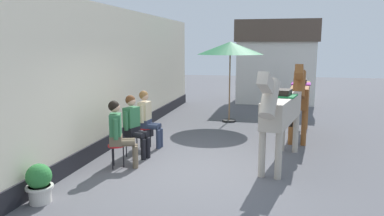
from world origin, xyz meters
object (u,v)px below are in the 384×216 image
Objects in this scene: flower_planter_near at (39,183)px; cafe_parasol at (230,49)px; satchel_bag at (148,133)px; seated_visitor_near at (119,131)px; saddled_horse_far at (300,95)px; seated_visitor_far at (147,116)px; saddled_horse_near at (281,110)px; seated_visitor_middle at (134,123)px.

cafe_parasol is at bearing 73.03° from flower_planter_near.
seated_visitor_near is at bearing 36.09° from satchel_bag.
seated_visitor_near is 5.08m from saddled_horse_far.
flower_planter_near is (-0.56, -3.49, -0.44)m from seated_visitor_far.
seated_visitor_far is 0.47× the size of saddled_horse_near.
cafe_parasol is at bearing 72.64° from seated_visitor_near.
seated_visitor_middle is at bearing 78.37° from flower_planter_near.
cafe_parasol is (1.59, 5.08, 1.59)m from seated_visitor_near.
seated_visitor_near reaches higher than flower_planter_near.
satchel_bag is at bearing 87.23° from flower_planter_near.
seated_visitor_far is (0.01, 0.84, 0.00)m from seated_visitor_middle.
saddled_horse_far is 10.70× the size of satchel_bag.
seated_visitor_far is 4.96× the size of satchel_bag.
seated_visitor_near is at bearing -107.36° from cafe_parasol.
seated_visitor_near is 1.00× the size of seated_visitor_middle.
seated_visitor_middle is 4.85m from cafe_parasol.
cafe_parasol is (-2.11, 1.63, 1.20)m from saddled_horse_far.
seated_visitor_far is 1.25m from satchel_bag.
flower_planter_near is at bearing -143.13° from saddled_horse_near.
seated_visitor_near is 4.96× the size of satchel_bag.
satchel_bag is (-4.02, -0.84, -1.06)m from saddled_horse_far.
seated_visitor_far reaches higher than satchel_bag.
saddled_horse_far is at bearing 51.56° from flower_planter_near.
saddled_horse_near reaches higher than satchel_bag.
seated_visitor_far is (0.02, 1.62, 0.00)m from seated_visitor_near.
cafe_parasol is (1.58, 4.31, 1.59)m from seated_visitor_middle.
saddled_horse_near is (3.16, 0.13, 0.38)m from seated_visitor_middle.
satchel_bag is (-3.49, 1.71, -1.06)m from saddled_horse_near.
seated_visitor_middle is 4.57m from saddled_horse_far.
saddled_horse_near is 2.61m from saddled_horse_far.
seated_visitor_middle is 2.74m from flower_planter_near.
flower_planter_near is 0.25× the size of cafe_parasol.
saddled_horse_near is (3.17, 0.90, 0.38)m from seated_visitor_near.
seated_visitor_near and seated_visitor_middle have the same top height.
seated_visitor_near is at bearing -164.11° from saddled_horse_near.
cafe_parasol reaches higher than saddled_horse_far.
seated_visitor_far is at bearing 167.25° from saddled_horse_near.
saddled_horse_near reaches higher than seated_visitor_far.
cafe_parasol is 3.85m from satchel_bag.
satchel_bag is at bearing 100.16° from seated_visitor_middle.
saddled_horse_near is at bearing 93.08° from satchel_bag.
cafe_parasol reaches higher than seated_visitor_near.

